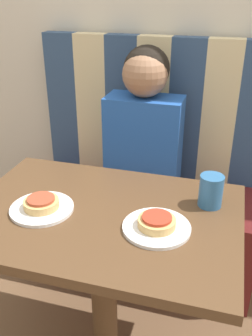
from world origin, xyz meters
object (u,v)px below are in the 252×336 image
plate_right (156,228)px  pizza_right (157,222)px  person (144,120)px  pizza_left (41,203)px  plate_left (42,208)px  drinking_cup (211,191)px

plate_right → pizza_right: (0.00, 0.00, 0.02)m
person → plate_right: bearing=-73.0°
pizza_left → pizza_right: (0.40, 0.00, 0.00)m
pizza_left → pizza_right: same height
plate_right → pizza_right: size_ratio=1.80×
plate_left → drinking_cup: drinking_cup is taller
person → pizza_right: person is taller
pizza_right → plate_left: bearing=-180.0°
person → pizza_left: bearing=-107.0°
plate_left → plate_right: (0.40, 0.00, 0.00)m
pizza_right → drinking_cup: 0.24m
plate_right → drinking_cup: 0.25m
plate_right → plate_left: bearing=180.0°
pizza_left → plate_right: bearing=-0.0°
person → plate_right: person is taller
plate_left → drinking_cup: 0.59m
plate_left → person: bearing=73.0°
person → drinking_cup: (0.35, -0.47, -0.07)m
pizza_left → drinking_cup: (0.55, 0.19, 0.03)m
person → pizza_left: size_ratio=5.81×
person → pizza_left: (-0.20, -0.66, -0.09)m
pizza_left → plate_left: bearing=-90.0°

